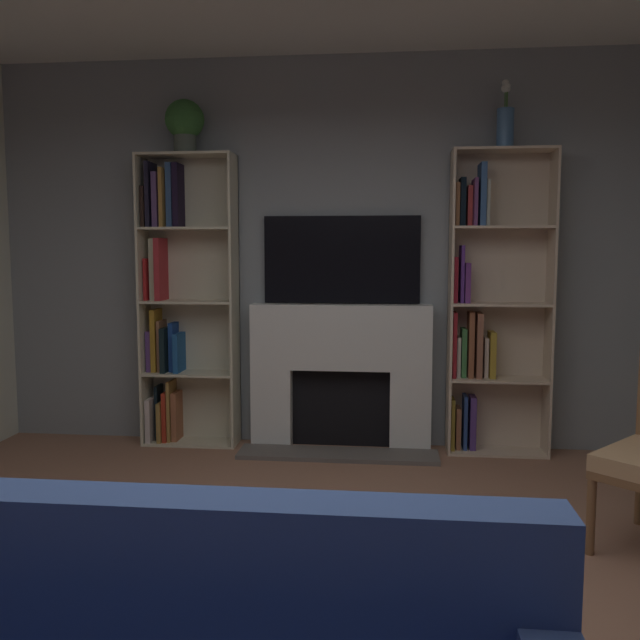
{
  "coord_description": "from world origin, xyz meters",
  "views": [
    {
      "loc": [
        0.36,
        -2.33,
        1.46
      ],
      "look_at": [
        0.0,
        1.05,
        1.11
      ],
      "focal_mm": 37.16,
      "sensor_mm": 36.0,
      "label": 1
    }
  ],
  "objects_px": {
    "tv": "(342,260)",
    "potted_plant": "(185,123)",
    "bookshelf_right": "(487,307)",
    "vase_with_flowers": "(505,123)",
    "bookshelf_left": "(179,303)",
    "fireplace": "(341,373)",
    "coffee_table": "(238,590)"
  },
  "relations": [
    {
      "from": "fireplace",
      "to": "potted_plant",
      "type": "xyz_separation_m",
      "value": [
        -1.14,
        -0.05,
        1.83
      ]
    },
    {
      "from": "tv",
      "to": "bookshelf_right",
      "type": "distance_m",
      "value": 1.11
    },
    {
      "from": "bookshelf_right",
      "to": "vase_with_flowers",
      "type": "xyz_separation_m",
      "value": [
        0.08,
        -0.06,
        1.28
      ]
    },
    {
      "from": "vase_with_flowers",
      "to": "coffee_table",
      "type": "height_order",
      "value": "vase_with_flowers"
    },
    {
      "from": "fireplace",
      "to": "bookshelf_left",
      "type": "height_order",
      "value": "bookshelf_left"
    },
    {
      "from": "vase_with_flowers",
      "to": "coffee_table",
      "type": "distance_m",
      "value": 3.66
    },
    {
      "from": "bookshelf_right",
      "to": "potted_plant",
      "type": "height_order",
      "value": "potted_plant"
    },
    {
      "from": "fireplace",
      "to": "tv",
      "type": "bearing_deg",
      "value": 90.0
    },
    {
      "from": "tv",
      "to": "potted_plant",
      "type": "bearing_deg",
      "value": -173.98
    },
    {
      "from": "bookshelf_left",
      "to": "bookshelf_right",
      "type": "bearing_deg",
      "value": 0.12
    },
    {
      "from": "bookshelf_left",
      "to": "potted_plant",
      "type": "xyz_separation_m",
      "value": [
        0.09,
        -0.06,
        1.32
      ]
    },
    {
      "from": "vase_with_flowers",
      "to": "tv",
      "type": "bearing_deg",
      "value": 174.04
    },
    {
      "from": "vase_with_flowers",
      "to": "potted_plant",
      "type": "bearing_deg",
      "value": -179.97
    },
    {
      "from": "tv",
      "to": "bookshelf_right",
      "type": "bearing_deg",
      "value": -3.26
    },
    {
      "from": "bookshelf_left",
      "to": "tv",
      "type": "bearing_deg",
      "value": 3.01
    },
    {
      "from": "tv",
      "to": "bookshelf_left",
      "type": "bearing_deg",
      "value": -176.99
    },
    {
      "from": "fireplace",
      "to": "potted_plant",
      "type": "relative_size",
      "value": 3.72
    },
    {
      "from": "vase_with_flowers",
      "to": "bookshelf_left",
      "type": "bearing_deg",
      "value": 178.69
    },
    {
      "from": "potted_plant",
      "to": "coffee_table",
      "type": "height_order",
      "value": "potted_plant"
    },
    {
      "from": "bookshelf_left",
      "to": "bookshelf_right",
      "type": "height_order",
      "value": "same"
    },
    {
      "from": "bookshelf_left",
      "to": "coffee_table",
      "type": "relative_size",
      "value": 2.21
    },
    {
      "from": "fireplace",
      "to": "coffee_table",
      "type": "relative_size",
      "value": 1.45
    },
    {
      "from": "potted_plant",
      "to": "fireplace",
      "type": "bearing_deg",
      "value": 2.28
    },
    {
      "from": "potted_plant",
      "to": "coffee_table",
      "type": "xyz_separation_m",
      "value": [
        1.03,
        -2.83,
        -2.0
      ]
    },
    {
      "from": "bookshelf_left",
      "to": "bookshelf_right",
      "type": "distance_m",
      "value": 2.29
    },
    {
      "from": "fireplace",
      "to": "bookshelf_left",
      "type": "distance_m",
      "value": 1.33
    },
    {
      "from": "tv",
      "to": "vase_with_flowers",
      "type": "height_order",
      "value": "vase_with_flowers"
    },
    {
      "from": "fireplace",
      "to": "bookshelf_right",
      "type": "distance_m",
      "value": 1.17
    },
    {
      "from": "tv",
      "to": "bookshelf_left",
      "type": "distance_m",
      "value": 1.28
    },
    {
      "from": "fireplace",
      "to": "potted_plant",
      "type": "distance_m",
      "value": 2.16
    },
    {
      "from": "tv",
      "to": "bookshelf_right",
      "type": "relative_size",
      "value": 0.53
    },
    {
      "from": "potted_plant",
      "to": "tv",
      "type": "bearing_deg",
      "value": 6.02
    }
  ]
}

